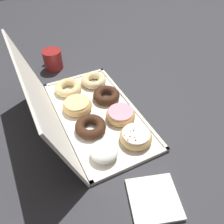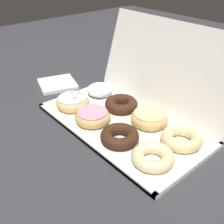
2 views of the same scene
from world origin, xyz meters
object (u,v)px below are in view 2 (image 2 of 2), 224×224
Objects in this scene: pink_frosted_donut_1 at (93,117)px; chocolate_cake_ring_donut_5 at (121,104)px; powdered_filled_donut_4 at (100,90)px; cruller_donut_7 at (182,138)px; cruller_donut_3 at (153,156)px; napkin_stack at (58,84)px; chocolate_cake_ring_donut_2 at (120,136)px; donut_box at (121,124)px; sprinkle_donut_0 at (73,102)px; glazed_ring_donut_6 at (149,118)px.

pink_frosted_donut_1 is 0.12m from chocolate_cake_ring_donut_5.
powdered_filled_donut_4 is 0.79× the size of cruller_donut_7.
napkin_stack is at bearing 173.74° from cruller_donut_3.
pink_frosted_donut_1 reaches higher than chocolate_cake_ring_donut_2.
donut_box is at bearing -41.82° from chocolate_cake_ring_donut_5.
cruller_donut_3 is at bearing -6.26° from napkin_stack.
chocolate_cake_ring_donut_5 is (0.12, 0.12, -0.00)m from sprinkle_donut_0.
chocolate_cake_ring_donut_5 and cruller_donut_7 have the same top height.
glazed_ring_donut_6 is (0.12, 0.13, 0.00)m from pink_frosted_donut_1.
powdered_filled_donut_4 is at bearing 17.84° from napkin_stack.
napkin_stack is at bearing -169.69° from chocolate_cake_ring_donut_5.
chocolate_cake_ring_donut_2 is at bearing -27.16° from powdered_filled_donut_4.
pink_frosted_donut_1 is 0.96× the size of glazed_ring_donut_6.
glazed_ring_donut_6 reaches higher than donut_box.
cruller_donut_3 is 0.18m from glazed_ring_donut_6.
sprinkle_donut_0 is 0.17m from chocolate_cake_ring_donut_5.
cruller_donut_3 is at bearing -25.73° from chocolate_cake_ring_donut_5.
glazed_ring_donut_6 is at bearing 1.65° from chocolate_cake_ring_donut_5.
cruller_donut_7 is at bearing 17.29° from donut_box.
sprinkle_donut_0 is 0.25m from chocolate_cake_ring_donut_2.
napkin_stack is (-0.32, 0.07, -0.02)m from pink_frosted_donut_1.
donut_box is at bearing -0.17° from napkin_stack.
powdered_filled_donut_4 reaches higher than cruller_donut_7.
sprinkle_donut_0 is 0.12m from pink_frosted_donut_1.
donut_box is 4.83× the size of cruller_donut_3.
chocolate_cake_ring_donut_5 is (-0.00, 0.12, -0.00)m from pink_frosted_donut_1.
donut_box is 0.20m from cruller_donut_3.
cruller_donut_3 is 0.79× the size of napkin_stack.
powdered_filled_donut_4 is 0.38m from cruller_donut_7.
sprinkle_donut_0 is 0.97× the size of cruller_donut_7.
donut_box is 5.81× the size of powdered_filled_donut_4.
cruller_donut_7 reaches higher than donut_box.
pink_frosted_donut_1 is 0.79× the size of napkin_stack.
cruller_donut_7 is (0.25, -0.00, 0.00)m from chocolate_cake_ring_donut_5.
chocolate_cake_ring_donut_2 is (0.25, -0.01, -0.00)m from sprinkle_donut_0.
glazed_ring_donut_6 is 0.13m from cruller_donut_7.
powdered_filled_donut_4 reaches higher than donut_box.
napkin_stack is at bearing -174.37° from cruller_donut_7.
glazed_ring_donut_6 is 0.82× the size of napkin_stack.
glazed_ring_donut_6 is (0.24, 0.12, -0.00)m from sprinkle_donut_0.
powdered_filled_donut_4 is (-0.26, 0.13, 0.01)m from chocolate_cake_ring_donut_2.
glazed_ring_donut_6 is 0.45m from napkin_stack.
chocolate_cake_ring_donut_5 is 0.33m from napkin_stack.
donut_box is 0.09m from chocolate_cake_ring_donut_5.
napkin_stack is at bearing 179.83° from donut_box.
cruller_donut_3 is 0.28m from chocolate_cake_ring_donut_5.
cruller_donut_3 is 0.95× the size of cruller_donut_7.
powdered_filled_donut_4 reaches higher than sprinkle_donut_0.
chocolate_cake_ring_donut_2 is (0.13, -0.00, -0.00)m from pink_frosted_donut_1.
powdered_filled_donut_4 reaches higher than chocolate_cake_ring_donut_2.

